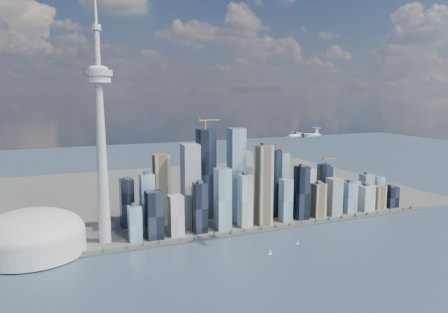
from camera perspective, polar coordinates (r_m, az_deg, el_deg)
name	(u,v)px	position (r m, az deg, el deg)	size (l,w,h in m)	color
ground	(307,277)	(799.84, 10.85, -15.15)	(4000.00, 4000.00, 0.00)	#2D3F4F
seawall	(245,233)	(1001.56, 2.77, -9.91)	(1100.00, 22.00, 4.00)	#383838
land	(184,191)	(1405.30, -5.24, -4.50)	(1400.00, 900.00, 3.00)	#4C4C47
shoreline_trees	(245,230)	(999.43, 2.78, -9.54)	(960.53, 7.20, 8.80)	#3F2D1E
skyscraper_cluster	(252,190)	(1081.50, 3.66, -4.37)	(736.00, 142.00, 249.30)	black
needle_tower	(101,132)	(925.36, -15.82, 3.07)	(56.00, 56.00, 550.50)	#969691
dome_stadium	(32,235)	(947.51, -23.77, -9.37)	(200.00, 200.00, 86.00)	silver
airplane	(304,135)	(879.23, 10.43, 2.77)	(78.18, 68.95, 19.14)	silver
sailboat_west	(270,253)	(885.33, 6.06, -12.39)	(7.85, 3.71, 10.89)	white
sailboat_east	(298,243)	(945.52, 9.58, -11.08)	(7.43, 4.25, 10.49)	white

